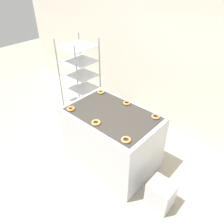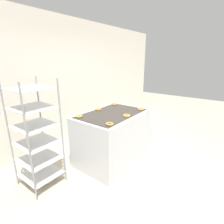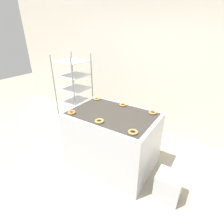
{
  "view_description": "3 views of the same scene",
  "coord_description": "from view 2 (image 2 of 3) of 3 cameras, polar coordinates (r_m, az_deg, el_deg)",
  "views": [
    {
      "loc": [
        1.69,
        -1.19,
        2.74
      ],
      "look_at": [
        0.0,
        0.7,
        0.98
      ],
      "focal_mm": 35.0,
      "sensor_mm": 36.0,
      "label": 1
    },
    {
      "loc": [
        -2.46,
        -1.14,
        1.92
      ],
      "look_at": [
        0.0,
        0.7,
        0.98
      ],
      "focal_mm": 28.0,
      "sensor_mm": 36.0,
      "label": 2
    },
    {
      "loc": [
        1.27,
        -1.28,
        2.13
      ],
      "look_at": [
        0.0,
        0.7,
        0.98
      ],
      "focal_mm": 28.0,
      "sensor_mm": 36.0,
      "label": 3
    }
  ],
  "objects": [
    {
      "name": "fryer_machine",
      "position": [
        3.39,
        0.01,
        -8.09
      ],
      "size": [
        1.35,
        0.9,
        0.96
      ],
      "color": "silver",
      "rests_on": "ground_plane"
    },
    {
      "name": "donut_far_center",
      "position": [
        3.42,
        -4.49,
        0.91
      ],
      "size": [
        0.12,
        0.12,
        0.03
      ],
      "primitive_type": "torus",
      "color": "#C78839",
      "rests_on": "fryer_machine"
    },
    {
      "name": "donut_near_center",
      "position": [
        3.04,
        4.82,
        -1.15
      ],
      "size": [
        0.13,
        0.13,
        0.03
      ],
      "primitive_type": "torus",
      "color": "gold",
      "rests_on": "fryer_machine"
    },
    {
      "name": "donut_far_right",
      "position": [
        3.8,
        0.74,
        2.62
      ],
      "size": [
        0.12,
        0.12,
        0.03
      ],
      "primitive_type": "torus",
      "color": "#CB834A",
      "rests_on": "fryer_machine"
    },
    {
      "name": "glaze_bin",
      "position": [
        4.22,
        10.06,
        -7.33
      ],
      "size": [
        0.33,
        0.28,
        0.4
      ],
      "color": "silver",
      "rests_on": "ground_plane"
    },
    {
      "name": "baking_rack_cart",
      "position": [
        2.84,
        -23.54,
        -6.69
      ],
      "size": [
        0.55,
        0.56,
        1.66
      ],
      "color": "gray",
      "rests_on": "ground_plane"
    },
    {
      "name": "donut_near_right",
      "position": [
        3.47,
        9.31,
        0.97
      ],
      "size": [
        0.12,
        0.12,
        0.03
      ],
      "primitive_type": "torus",
      "color": "#C48F46",
      "rests_on": "fryer_machine"
    },
    {
      "name": "ground_plane",
      "position": [
        3.32,
        10.25,
        -18.58
      ],
      "size": [
        14.0,
        14.0,
        0.0
      ],
      "primitive_type": "plane",
      "color": "#B2A893"
    },
    {
      "name": "donut_near_left",
      "position": [
        2.64,
        -0.84,
        -3.93
      ],
      "size": [
        0.12,
        0.12,
        0.03
      ],
      "primitive_type": "torus",
      "color": "#CA823C",
      "rests_on": "fryer_machine"
    },
    {
      "name": "wall_back",
      "position": [
        4.12,
        -16.26,
        9.14
      ],
      "size": [
        8.0,
        0.05,
        2.8
      ],
      "color": "silver",
      "rests_on": "ground_plane"
    },
    {
      "name": "donut_far_left",
      "position": [
        3.05,
        -10.72,
        -1.35
      ],
      "size": [
        0.12,
        0.12,
        0.03
      ],
      "primitive_type": "torus",
      "color": "gold",
      "rests_on": "fryer_machine"
    }
  ]
}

